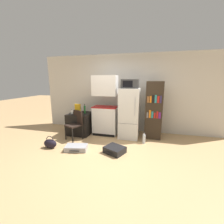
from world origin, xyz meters
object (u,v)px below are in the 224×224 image
at_px(bottle_milk_white, 72,112).
at_px(chair, 76,122).
at_px(refrigerator, 129,113).
at_px(microwave, 130,84).
at_px(kitchen_hutch, 105,108).
at_px(bowl, 80,114).
at_px(bottle_wine_dark, 77,108).
at_px(side_table, 81,123).
at_px(cereal_box, 78,109).
at_px(suitcase_small_flat, 76,148).
at_px(bottle_green_tall, 85,109).
at_px(water_bottle_front, 144,139).
at_px(bookshelf, 154,110).
at_px(suitcase_large_flat, 115,150).
at_px(handbag, 50,143).

height_order(bottle_milk_white, chair, chair).
relative_size(refrigerator, microwave, 3.07).
height_order(kitchen_hutch, bowl, kitchen_hutch).
bearing_deg(bottle_wine_dark, chair, -65.40).
relative_size(side_table, refrigerator, 0.49).
distance_m(cereal_box, suitcase_small_flat, 1.55).
relative_size(refrigerator, bottle_green_tall, 4.93).
distance_m(chair, suitcase_small_flat, 0.94).
height_order(refrigerator, water_bottle_front, refrigerator).
height_order(refrigerator, bottle_milk_white, refrigerator).
distance_m(kitchen_hutch, bookshelf, 1.53).
bearing_deg(side_table, bookshelf, 4.92).
bearing_deg(cereal_box, kitchen_hutch, 7.60).
distance_m(microwave, suitcase_large_flat, 1.98).
bearing_deg(refrigerator, bottle_milk_white, -172.15).
relative_size(microwave, suitcase_small_flat, 0.83).
xyz_separation_m(chair, water_bottle_front, (2.05, 0.15, -0.38)).
relative_size(bottle_wine_dark, bottle_green_tall, 0.81).
relative_size(kitchen_hutch, chair, 2.21).
relative_size(bottle_milk_white, suitcase_large_flat, 0.26).
relative_size(kitchen_hutch, bowl, 14.54).
height_order(bottle_wine_dark, suitcase_large_flat, bottle_wine_dark).
relative_size(bottle_wine_dark, bowl, 1.90).
bearing_deg(suitcase_large_flat, bowl, 171.46).
height_order(refrigerator, handbag, refrigerator).
bearing_deg(refrigerator, bottle_green_tall, -178.04).
distance_m(handbag, water_bottle_front, 2.59).
bearing_deg(suitcase_small_flat, microwave, 34.45).
height_order(kitchen_hutch, bookshelf, kitchen_hutch).
distance_m(microwave, suitcase_small_flat, 2.37).
distance_m(bookshelf, suitcase_large_flat, 1.76).
distance_m(side_table, kitchen_hutch, 1.00).
relative_size(bottle_wine_dark, handbag, 0.70).
bearing_deg(cereal_box, bookshelf, 4.22).
relative_size(cereal_box, handbag, 0.83).
bearing_deg(suitcase_small_flat, suitcase_large_flat, -5.93).
xyz_separation_m(bottle_milk_white, handbag, (-0.08, -1.07, -0.64)).
bearing_deg(microwave, bottle_milk_white, -172.19).
xyz_separation_m(kitchen_hutch, bottle_green_tall, (-0.67, -0.12, -0.05)).
xyz_separation_m(cereal_box, suitcase_large_flat, (1.54, -1.10, -0.78)).
relative_size(refrigerator, handbag, 4.29).
height_order(side_table, suitcase_large_flat, side_table).
relative_size(side_table, bookshelf, 0.43).
xyz_separation_m(kitchen_hutch, bottle_wine_dark, (-1.12, 0.18, -0.08)).
bearing_deg(bookshelf, chair, -163.88).
relative_size(bottle_milk_white, water_bottle_front, 0.45).
height_order(bottle_wine_dark, water_bottle_front, bottle_wine_dark).
xyz_separation_m(bottle_milk_white, bottle_green_tall, (0.36, 0.20, 0.07)).
distance_m(refrigerator, microwave, 0.91).
bearing_deg(water_bottle_front, side_table, 171.83).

